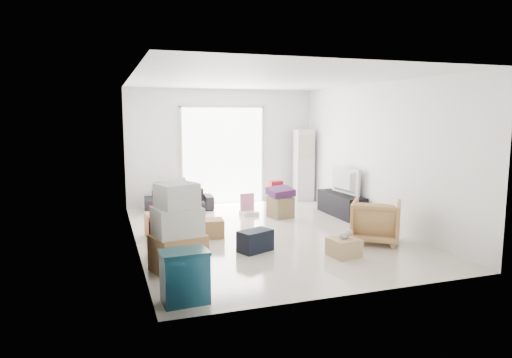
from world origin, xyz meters
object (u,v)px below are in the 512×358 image
object	(u,v)px
sofa	(179,197)
kids_table	(276,189)
ac_tower	(304,165)
armchair	(376,219)
storage_bins	(185,276)
television	(342,191)
wood_crate	(344,247)
ottoman	(280,207)
tv_console	(341,205)

from	to	relation	value
sofa	kids_table	distance (m)	2.19
ac_tower	armchair	distance (m)	3.84
ac_tower	storage_bins	world-z (taller)	ac_tower
sofa	armchair	bearing A→B (deg)	-49.28
storage_bins	armchair	bearing A→B (deg)	22.98
television	wood_crate	bearing A→B (deg)	147.41
television	storage_bins	bearing A→B (deg)	127.26
armchair	ottoman	size ratio (longest dim) A/B	1.82
tv_console	wood_crate	bearing A→B (deg)	-118.37
ottoman	kids_table	distance (m)	1.07
tv_console	ottoman	xyz separation A→B (m)	(-1.28, 0.23, -0.02)
television	sofa	xyz separation A→B (m)	(-3.15, 1.65, -0.24)
storage_bins	tv_console	bearing A→B (deg)	41.48
television	ottoman	xyz separation A→B (m)	(-1.28, 0.23, -0.32)
kids_table	wood_crate	xyz separation A→B (m)	(-0.36, -3.75, -0.30)
storage_bins	ottoman	world-z (taller)	storage_bins
tv_console	sofa	world-z (taller)	sofa
television	armchair	size ratio (longest dim) A/B	1.23
ac_tower	tv_console	distance (m)	1.91
ac_tower	ottoman	bearing A→B (deg)	-128.26
sofa	storage_bins	bearing A→B (deg)	-94.03
storage_bins	wood_crate	bearing A→B (deg)	20.27
storage_bins	wood_crate	size ratio (longest dim) A/B	1.50
ottoman	kids_table	bearing A→B (deg)	74.21
tv_console	wood_crate	size ratio (longest dim) A/B	3.48
ac_tower	tv_console	world-z (taller)	ac_tower
television	kids_table	size ratio (longest dim) A/B	1.55
ac_tower	ottoman	distance (m)	2.10
ac_tower	television	distance (m)	1.83
tv_console	kids_table	bearing A→B (deg)	128.85
ac_tower	kids_table	size ratio (longest dim) A/B	2.84
kids_table	wood_crate	size ratio (longest dim) A/B	1.53
ac_tower	television	size ratio (longest dim) A/B	1.83
kids_table	storage_bins	bearing A→B (deg)	-121.76
tv_console	wood_crate	distance (m)	2.85
ottoman	wood_crate	distance (m)	2.74
sofa	wood_crate	bearing A→B (deg)	-62.27
armchair	storage_bins	world-z (taller)	armchair
sofa	ottoman	bearing A→B (deg)	-32.76
sofa	kids_table	size ratio (longest dim) A/B	2.43
wood_crate	television	bearing A→B (deg)	61.63
storage_bins	wood_crate	world-z (taller)	storage_bins
armchair	tv_console	bearing A→B (deg)	-65.96
sofa	ottoman	size ratio (longest dim) A/B	3.50
tv_console	storage_bins	xyz separation A→B (m)	(-3.90, -3.45, 0.07)
armchair	wood_crate	size ratio (longest dim) A/B	1.93
ac_tower	armchair	xyz separation A→B (m)	(-0.42, -3.79, -0.49)
television	tv_console	bearing A→B (deg)	-0.00
sofa	storage_bins	size ratio (longest dim) A/B	2.49
television	kids_table	distance (m)	1.59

